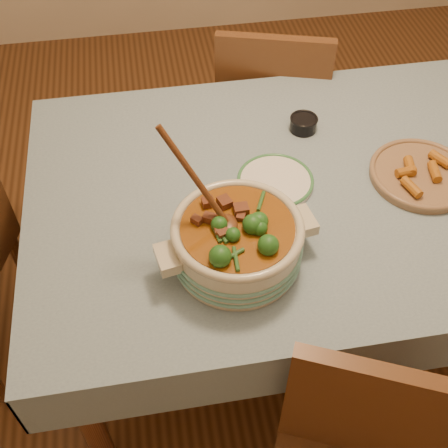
% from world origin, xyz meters
% --- Properties ---
extents(floor, '(4.50, 4.50, 0.00)m').
position_xyz_m(floor, '(0.00, 0.00, 0.00)').
color(floor, '#452713').
rests_on(floor, ground).
extents(dining_table, '(1.68, 1.08, 0.76)m').
position_xyz_m(dining_table, '(0.00, 0.00, 0.66)').
color(dining_table, brown).
rests_on(dining_table, floor).
extents(stew_casserole, '(0.42, 0.37, 0.39)m').
position_xyz_m(stew_casserole, '(-0.28, -0.24, 0.84)').
color(stew_casserole, beige).
rests_on(stew_casserole, dining_table).
extents(white_plate, '(0.26, 0.26, 0.02)m').
position_xyz_m(white_plate, '(-0.12, 0.01, 0.77)').
color(white_plate, white).
rests_on(white_plate, dining_table).
extents(condiment_bowl, '(0.11, 0.11, 0.05)m').
position_xyz_m(condiment_bowl, '(0.03, 0.24, 0.78)').
color(condiment_bowl, black).
rests_on(condiment_bowl, dining_table).
extents(fried_plate, '(0.34, 0.34, 0.05)m').
position_xyz_m(fried_plate, '(0.31, -0.04, 0.78)').
color(fried_plate, '#946E52').
rests_on(fried_plate, dining_table).
extents(chair_far, '(0.52, 0.52, 0.90)m').
position_xyz_m(chair_far, '(0.03, 0.67, 0.51)').
color(chair_far, brown).
rests_on(chair_far, floor).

